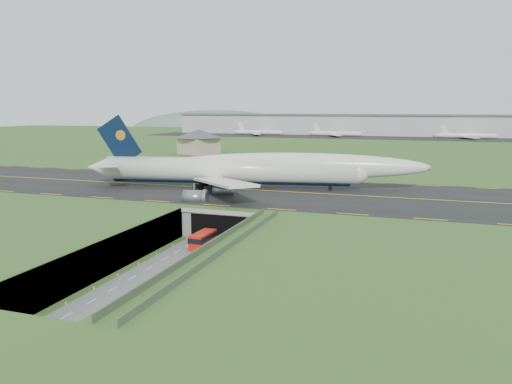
% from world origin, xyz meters
% --- Properties ---
extents(ground, '(900.00, 900.00, 0.00)m').
position_xyz_m(ground, '(0.00, 0.00, 0.00)').
color(ground, '#3F6127').
rests_on(ground, ground).
extents(airfield_deck, '(800.00, 800.00, 6.00)m').
position_xyz_m(airfield_deck, '(0.00, 0.00, 3.00)').
color(airfield_deck, gray).
rests_on(airfield_deck, ground).
extents(trench_road, '(12.00, 75.00, 0.20)m').
position_xyz_m(trench_road, '(0.00, -7.50, 0.10)').
color(trench_road, slate).
rests_on(trench_road, ground).
extents(taxiway, '(800.00, 44.00, 0.18)m').
position_xyz_m(taxiway, '(0.00, 33.00, 6.09)').
color(taxiway, black).
rests_on(taxiway, airfield_deck).
extents(tunnel_portal, '(17.00, 22.30, 6.00)m').
position_xyz_m(tunnel_portal, '(0.00, 16.71, 3.33)').
color(tunnel_portal, gray).
rests_on(tunnel_portal, ground).
extents(guideway, '(3.00, 53.00, 7.05)m').
position_xyz_m(guideway, '(11.00, -19.11, 5.32)').
color(guideway, '#A8A8A3').
rests_on(guideway, ground).
extents(jumbo_jet, '(86.34, 56.34, 18.92)m').
position_xyz_m(jumbo_jet, '(-1.99, 34.74, 11.08)').
color(jumbo_jet, silver).
rests_on(jumbo_jet, ground).
extents(shuttle_tram, '(2.86, 7.19, 2.93)m').
position_xyz_m(shuttle_tram, '(-0.29, 1.23, 1.62)').
color(shuttle_tram, red).
rests_on(shuttle_tram, ground).
extents(service_building, '(26.53, 26.53, 10.93)m').
position_xyz_m(service_building, '(-55.87, 119.07, 12.48)').
color(service_building, tan).
rests_on(service_building, ground).
extents(cargo_terminal, '(320.00, 67.00, 15.60)m').
position_xyz_m(cargo_terminal, '(-0.11, 299.41, 13.96)').
color(cargo_terminal, '#B2B2B2').
rests_on(cargo_terminal, ground).
extents(distant_hills, '(700.00, 91.00, 60.00)m').
position_xyz_m(distant_hills, '(64.38, 430.00, -4.00)').
color(distant_hills, '#556662').
rests_on(distant_hills, ground).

